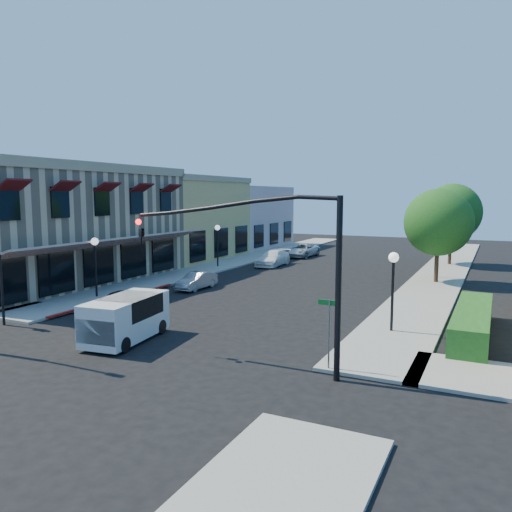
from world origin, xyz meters
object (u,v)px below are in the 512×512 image
at_px(street_tree_a, 438,222).
at_px(lamppost_right_near, 393,271).
at_px(street_tree_b, 452,213).
at_px(lamppost_right_far, 436,241).
at_px(white_van, 125,316).
at_px(lamppost_left_far, 217,235).
at_px(lamppost_left_near, 95,252).
at_px(parked_car_b, 197,281).
at_px(street_name_sign, 329,323).
at_px(signal_mast_arm, 277,253).
at_px(parked_car_d, 302,250).
at_px(parked_car_a, 118,301).
at_px(parked_car_c, 273,258).

relative_size(street_tree_a, lamppost_right_near, 1.82).
bearing_deg(street_tree_b, lamppost_right_far, -92.15).
distance_m(lamppost_right_far, white_van, 24.12).
bearing_deg(lamppost_left_far, lamppost_right_far, 6.71).
height_order(lamppost_left_near, parked_car_b, lamppost_left_near).
bearing_deg(street_name_sign, lamppost_right_near, 80.22).
bearing_deg(white_van, parked_car_b, 108.33).
bearing_deg(lamppost_right_near, signal_mast_arm, -112.12).
relative_size(signal_mast_arm, street_name_sign, 3.20).
relative_size(street_tree_b, lamppost_right_far, 1.97).
height_order(lamppost_right_near, lamppost_right_far, same).
bearing_deg(signal_mast_arm, street_tree_b, 84.49).
bearing_deg(parked_car_d, parked_car_a, -87.42).
distance_m(street_tree_b, street_name_sign, 29.96).
relative_size(lamppost_left_near, lamppost_left_far, 1.00).
height_order(street_tree_b, white_van, street_tree_b).
height_order(street_tree_a, lamppost_left_far, street_tree_a).
xyz_separation_m(lamppost_right_near, white_van, (-9.64, -6.04, -1.68)).
xyz_separation_m(street_name_sign, parked_car_a, (-12.63, 3.80, -1.16)).
xyz_separation_m(lamppost_left_near, parked_car_c, (3.70, 17.00, -2.07)).
bearing_deg(parked_car_c, street_name_sign, -62.80).
bearing_deg(lamppost_right_near, parked_car_c, 128.04).
height_order(lamppost_right_near, parked_car_b, lamppost_right_near).
relative_size(street_tree_b, signal_mast_arm, 0.88).
relative_size(street_tree_b, parked_car_b, 2.11).
bearing_deg(street_tree_a, street_tree_b, 90.00).
relative_size(parked_car_c, parked_car_d, 0.97).
relative_size(street_tree_b, lamppost_left_far, 1.97).
height_order(lamppost_left_near, lamppost_right_far, same).
xyz_separation_m(lamppost_right_near, parked_car_d, (-13.30, 24.00, -2.08)).
xyz_separation_m(parked_car_c, parked_car_d, (0.00, 7.00, -0.01)).
relative_size(street_tree_a, parked_car_b, 1.94).
bearing_deg(street_name_sign, parked_car_c, 118.35).
xyz_separation_m(signal_mast_arm, lamppost_left_far, (-14.36, 20.50, -1.35)).
height_order(street_tree_b, street_name_sign, street_tree_b).
relative_size(lamppost_right_far, parked_car_a, 1.13).
bearing_deg(parked_car_b, lamppost_left_near, -124.92).
xyz_separation_m(lamppost_left_far, parked_car_d, (3.70, 10.00, -2.08)).
height_order(lamppost_left_near, parked_car_a, lamppost_left_near).
distance_m(street_name_sign, lamppost_right_near, 5.98).
bearing_deg(parked_car_c, signal_mast_arm, -66.76).
bearing_deg(lamppost_left_near, parked_car_a, -30.66).
bearing_deg(street_tree_b, parked_car_d, 180.00).
bearing_deg(street_name_sign, parked_car_a, 163.25).
relative_size(lamppost_left_far, white_van, 0.83).
bearing_deg(signal_mast_arm, parked_car_d, 109.26).
distance_m(parked_car_a, parked_car_d, 26.00).
bearing_deg(parked_car_a, white_van, -48.78).
distance_m(street_tree_a, street_tree_b, 10.01).
height_order(parked_car_b, parked_car_c, parked_car_c).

